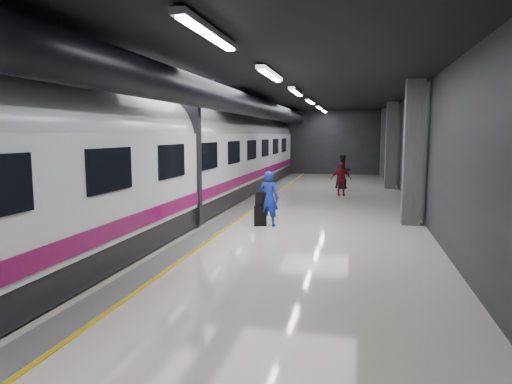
# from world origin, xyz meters

# --- Properties ---
(ground) EXTENTS (40.00, 40.00, 0.00)m
(ground) POSITION_xyz_m (0.00, 0.00, 0.00)
(ground) COLOR silver
(ground) RESTS_ON ground
(platform_hall) EXTENTS (10.02, 40.02, 4.51)m
(platform_hall) POSITION_xyz_m (-0.29, 0.96, 3.54)
(platform_hall) COLOR black
(platform_hall) RESTS_ON ground
(train) EXTENTS (3.05, 38.00, 4.05)m
(train) POSITION_xyz_m (-3.25, -0.00, 2.07)
(train) COLOR black
(train) RESTS_ON ground
(traveler_main) EXTENTS (0.70, 0.53, 1.72)m
(traveler_main) POSITION_xyz_m (0.22, 0.76, 0.86)
(traveler_main) COLOR #1C25D4
(traveler_main) RESTS_ON ground
(suitcase_main) EXTENTS (0.43, 0.34, 0.62)m
(suitcase_main) POSITION_xyz_m (-0.04, 0.70, 0.31)
(suitcase_main) COLOR black
(suitcase_main) RESTS_ON ground
(shoulder_bag) EXTENTS (0.36, 0.29, 0.43)m
(shoulder_bag) POSITION_xyz_m (-0.03, 0.71, 0.83)
(shoulder_bag) COLOR black
(shoulder_bag) RESTS_ON suitcase_main
(traveler_far_a) EXTENTS (1.10, 1.04, 1.80)m
(traveler_far_a) POSITION_xyz_m (2.14, 11.33, 0.90)
(traveler_far_a) COLOR black
(traveler_far_a) RESTS_ON ground
(traveler_far_b) EXTENTS (0.96, 0.50, 1.56)m
(traveler_far_b) POSITION_xyz_m (2.14, 8.50, 0.78)
(traveler_far_b) COLOR maroon
(traveler_far_b) RESTS_ON ground
(suitcase_far) EXTENTS (0.41, 0.33, 0.51)m
(suitcase_far) POSITION_xyz_m (2.11, 11.16, 0.26)
(suitcase_far) COLOR black
(suitcase_far) RESTS_ON ground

